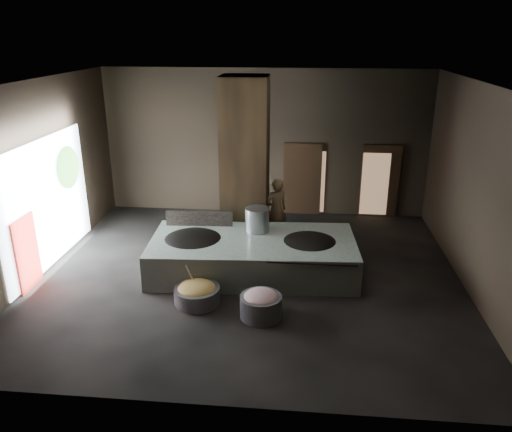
# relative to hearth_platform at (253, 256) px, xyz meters

# --- Properties ---
(floor) EXTENTS (10.00, 9.00, 0.10)m
(floor) POSITION_rel_hearth_platform_xyz_m (-0.08, -0.19, -0.47)
(floor) COLOR black
(floor) RESTS_ON ground
(ceiling) EXTENTS (10.00, 9.00, 0.10)m
(ceiling) POSITION_rel_hearth_platform_xyz_m (-0.08, -0.19, 4.13)
(ceiling) COLOR black
(ceiling) RESTS_ON back_wall
(back_wall) EXTENTS (10.00, 0.10, 4.50)m
(back_wall) POSITION_rel_hearth_platform_xyz_m (-0.08, 4.36, 1.83)
(back_wall) COLOR black
(back_wall) RESTS_ON ground
(front_wall) EXTENTS (10.00, 0.10, 4.50)m
(front_wall) POSITION_rel_hearth_platform_xyz_m (-0.08, -4.74, 1.83)
(front_wall) COLOR black
(front_wall) RESTS_ON ground
(left_wall) EXTENTS (0.10, 9.00, 4.50)m
(left_wall) POSITION_rel_hearth_platform_xyz_m (-5.13, -0.19, 1.83)
(left_wall) COLOR black
(left_wall) RESTS_ON ground
(right_wall) EXTENTS (0.10, 9.00, 4.50)m
(right_wall) POSITION_rel_hearth_platform_xyz_m (4.97, -0.19, 1.83)
(right_wall) COLOR black
(right_wall) RESTS_ON ground
(pillar) EXTENTS (1.20, 1.20, 4.50)m
(pillar) POSITION_rel_hearth_platform_xyz_m (-0.38, 1.71, 1.83)
(pillar) COLOR black
(pillar) RESTS_ON ground
(hearth_platform) EXTENTS (5.00, 2.60, 0.85)m
(hearth_platform) POSITION_rel_hearth_platform_xyz_m (0.00, 0.00, 0.00)
(hearth_platform) COLOR #B9CEBB
(hearth_platform) RESTS_ON ground
(platform_cap) EXTENTS (4.77, 2.29, 0.03)m
(platform_cap) POSITION_rel_hearth_platform_xyz_m (0.00, 0.00, 0.39)
(platform_cap) COLOR black
(platform_cap) RESTS_ON hearth_platform
(wok_left) EXTENTS (1.54, 1.54, 0.42)m
(wok_left) POSITION_rel_hearth_platform_xyz_m (-1.45, -0.05, 0.33)
(wok_left) COLOR black
(wok_left) RESTS_ON hearth_platform
(wok_left_rim) EXTENTS (1.57, 1.57, 0.05)m
(wok_left_rim) POSITION_rel_hearth_platform_xyz_m (-1.45, -0.05, 0.40)
(wok_left_rim) COLOR black
(wok_left_rim) RESTS_ON hearth_platform
(wok_right) EXTENTS (1.43, 1.43, 0.40)m
(wok_right) POSITION_rel_hearth_platform_xyz_m (1.35, 0.05, 0.33)
(wok_right) COLOR black
(wok_right) RESTS_ON hearth_platform
(wok_right_rim) EXTENTS (1.46, 1.46, 0.05)m
(wok_right_rim) POSITION_rel_hearth_platform_xyz_m (1.35, 0.05, 0.40)
(wok_right_rim) COLOR black
(wok_right_rim) RESTS_ON hearth_platform
(stock_pot) EXTENTS (0.59, 0.59, 0.64)m
(stock_pot) POSITION_rel_hearth_platform_xyz_m (0.05, 0.55, 0.71)
(stock_pot) COLOR #A3A5AA
(stock_pot) RESTS_ON hearth_platform
(splash_guard) EXTENTS (1.70, 0.16, 0.42)m
(splash_guard) POSITION_rel_hearth_platform_xyz_m (-1.45, 0.75, 0.61)
(splash_guard) COLOR black
(splash_guard) RESTS_ON hearth_platform
(cook) EXTENTS (0.77, 0.69, 1.78)m
(cook) POSITION_rel_hearth_platform_xyz_m (0.43, 1.99, 0.47)
(cook) COLOR #95774B
(cook) RESTS_ON ground
(veg_basin) EXTENTS (1.09, 1.09, 0.36)m
(veg_basin) POSITION_rel_hearth_platform_xyz_m (-1.05, -1.61, -0.24)
(veg_basin) COLOR slate
(veg_basin) RESTS_ON ground
(veg_fill) EXTENTS (0.81, 0.81, 0.25)m
(veg_fill) POSITION_rel_hearth_platform_xyz_m (-1.05, -1.61, -0.07)
(veg_fill) COLOR #98A851
(veg_fill) RESTS_ON veg_basin
(ladle) EXTENTS (0.15, 0.38, 0.70)m
(ladle) POSITION_rel_hearth_platform_xyz_m (-1.20, -1.46, 0.13)
(ladle) COLOR #A3A5AA
(ladle) RESTS_ON veg_basin
(meat_basin) EXTENTS (0.89, 0.89, 0.47)m
(meat_basin) POSITION_rel_hearth_platform_xyz_m (0.37, -2.02, -0.19)
(meat_basin) COLOR slate
(meat_basin) RESTS_ON ground
(meat_fill) EXTENTS (0.71, 0.71, 0.27)m
(meat_fill) POSITION_rel_hearth_platform_xyz_m (0.37, -2.02, 0.03)
(meat_fill) COLOR #C97987
(meat_fill) RESTS_ON meat_basin
(doorway_near) EXTENTS (1.18, 0.08, 2.38)m
(doorway_near) POSITION_rel_hearth_platform_xyz_m (1.12, 4.26, 0.68)
(doorway_near) COLOR black
(doorway_near) RESTS_ON ground
(doorway_near_glow) EXTENTS (0.83, 0.04, 1.97)m
(doorway_near_glow) POSITION_rel_hearth_platform_xyz_m (1.42, 4.28, 0.63)
(doorway_near_glow) COLOR #8C6647
(doorway_near_glow) RESTS_ON ground
(doorway_far) EXTENTS (1.18, 0.08, 2.38)m
(doorway_far) POSITION_rel_hearth_platform_xyz_m (3.52, 4.26, 0.68)
(doorway_far) COLOR black
(doorway_far) RESTS_ON ground
(doorway_far_glow) EXTENTS (0.84, 0.04, 1.98)m
(doorway_far_glow) POSITION_rel_hearth_platform_xyz_m (3.37, 4.23, 0.63)
(doorway_far_glow) COLOR #8C6647
(doorway_far_glow) RESTS_ON ground
(left_opening) EXTENTS (0.04, 4.20, 3.10)m
(left_opening) POSITION_rel_hearth_platform_xyz_m (-5.03, 0.01, 1.18)
(left_opening) COLOR white
(left_opening) RESTS_ON ground
(pavilion_sliver) EXTENTS (0.05, 0.90, 1.70)m
(pavilion_sliver) POSITION_rel_hearth_platform_xyz_m (-4.96, -1.29, 0.43)
(pavilion_sliver) COLOR maroon
(pavilion_sliver) RESTS_ON ground
(tree_silhouette) EXTENTS (0.28, 1.10, 1.10)m
(tree_silhouette) POSITION_rel_hearth_platform_xyz_m (-4.93, 1.11, 1.78)
(tree_silhouette) COLOR #194714
(tree_silhouette) RESTS_ON left_opening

